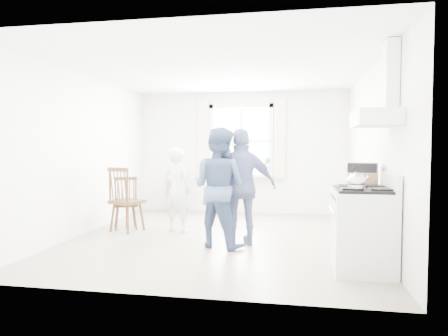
% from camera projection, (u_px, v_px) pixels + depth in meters
% --- Properties ---
extents(room_shell, '(4.62, 5.12, 2.64)m').
position_uv_depth(room_shell, '(220.00, 155.00, 6.17)').
color(room_shell, gray).
rests_on(room_shell, ground).
extents(window_assembly, '(1.88, 0.24, 1.70)m').
position_uv_depth(window_assembly, '(241.00, 145.00, 8.57)').
color(window_assembly, white).
rests_on(window_assembly, room_shell).
extents(range_hood, '(0.45, 0.76, 0.94)m').
position_uv_depth(range_hood, '(380.00, 104.00, 4.45)').
color(range_hood, white).
rests_on(range_hood, room_shell).
extents(shelf_unit, '(0.40, 0.30, 0.80)m').
position_uv_depth(shelf_unit, '(177.00, 193.00, 8.75)').
color(shelf_unit, slate).
rests_on(shelf_unit, ground).
extents(gas_stove, '(0.68, 0.76, 1.12)m').
position_uv_depth(gas_stove, '(363.00, 229.00, 4.55)').
color(gas_stove, silver).
rests_on(gas_stove, ground).
extents(kettle, '(0.19, 0.19, 0.27)m').
position_uv_depth(kettle, '(356.00, 181.00, 4.37)').
color(kettle, silver).
rests_on(kettle, gas_stove).
extents(low_cabinet, '(0.50, 0.55, 0.90)m').
position_uv_depth(low_cabinet, '(359.00, 221.00, 5.23)').
color(low_cabinet, white).
rests_on(low_cabinet, ground).
extents(stereo_stack, '(0.41, 0.39, 0.31)m').
position_uv_depth(stereo_stack, '(363.00, 175.00, 5.14)').
color(stereo_stack, black).
rests_on(stereo_stack, low_cabinet).
extents(cardboard_box, '(0.36, 0.30, 0.19)m').
position_uv_depth(cardboard_box, '(362.00, 181.00, 4.97)').
color(cardboard_box, '#986E49').
rests_on(cardboard_box, low_cabinet).
extents(windsor_chair_a, '(0.52, 0.52, 0.92)m').
position_uv_depth(windsor_chair_a, '(126.00, 197.00, 6.81)').
color(windsor_chair_a, '#432815').
rests_on(windsor_chair_a, ground).
extents(windsor_chair_b, '(0.59, 0.59, 1.09)m').
position_uv_depth(windsor_chair_b, '(122.00, 192.00, 6.60)').
color(windsor_chair_b, '#432815').
rests_on(windsor_chair_b, ground).
extents(person_left, '(0.64, 0.64, 1.41)m').
position_uv_depth(person_left, '(177.00, 190.00, 6.65)').
color(person_left, white).
rests_on(person_left, ground).
extents(person_mid, '(1.06, 1.06, 1.69)m').
position_uv_depth(person_mid, '(219.00, 188.00, 5.65)').
color(person_mid, '#42547B').
rests_on(person_mid, ground).
extents(person_right, '(1.23, 1.23, 1.68)m').
position_uv_depth(person_right, '(242.00, 187.00, 5.76)').
color(person_right, navy).
rests_on(person_right, ground).
extents(potted_plant, '(0.23, 0.23, 0.34)m').
position_uv_depth(potted_plant, '(266.00, 166.00, 8.41)').
color(potted_plant, '#35773F').
rests_on(potted_plant, window_assembly).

